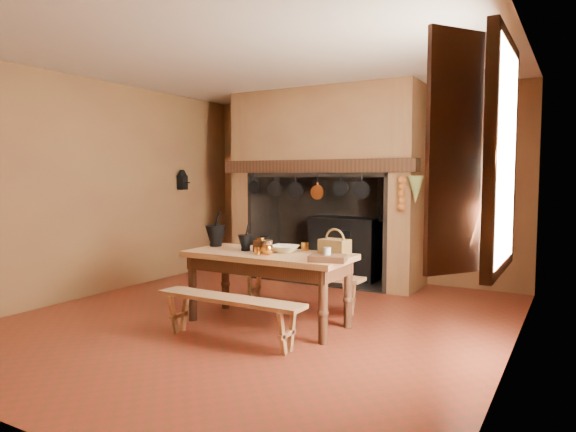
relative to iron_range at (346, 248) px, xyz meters
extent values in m
plane|color=maroon|center=(0.04, -2.45, -0.48)|extent=(5.50, 5.50, 0.00)
plane|color=silver|center=(0.04, -2.45, 2.32)|extent=(5.50, 5.50, 0.00)
cube|color=brown|center=(0.04, 0.30, 0.92)|extent=(5.00, 0.02, 2.80)
cube|color=brown|center=(-2.46, -2.45, 0.92)|extent=(0.02, 5.50, 2.80)
cube|color=brown|center=(2.54, -2.45, 0.92)|extent=(0.02, 5.50, 2.80)
cube|color=brown|center=(0.04, -5.20, 0.92)|extent=(5.00, 0.02, 2.80)
cube|color=brown|center=(-1.51, -0.15, 0.92)|extent=(0.30, 0.90, 2.80)
cube|color=brown|center=(0.99, -0.15, 0.92)|extent=(0.30, 0.90, 2.80)
cube|color=brown|center=(-0.26, -0.15, 1.72)|extent=(2.20, 0.90, 1.20)
cube|color=black|center=(-0.26, -0.55, 1.21)|extent=(2.95, 0.22, 0.18)
cube|color=black|center=(-0.26, 0.27, 0.32)|extent=(2.20, 0.06, 1.60)
cube|color=black|center=(-0.26, -0.15, -0.47)|extent=(2.20, 0.90, 0.02)
cube|color=black|center=(-0.01, 0.00, -0.03)|extent=(1.00, 0.50, 0.90)
cube|color=black|center=(-0.01, -0.02, 0.44)|extent=(1.04, 0.54, 0.04)
cube|color=black|center=(-0.01, -0.26, 0.07)|extent=(0.35, 0.02, 0.45)
cylinder|color=black|center=(0.54, 0.00, 0.77)|extent=(0.10, 0.10, 0.70)
cylinder|color=orange|center=(-0.16, -0.28, 0.07)|extent=(0.03, 0.03, 0.03)
cylinder|color=orange|center=(0.14, -0.28, 0.07)|extent=(0.03, 0.03, 0.03)
cylinder|color=orange|center=(-1.01, -0.15, -0.38)|extent=(0.40, 0.40, 0.20)
cylinder|color=orange|center=(-0.96, -0.40, -0.39)|extent=(0.34, 0.34, 0.18)
cube|color=black|center=(-1.21, -0.05, -0.40)|extent=(0.18, 0.18, 0.16)
cone|color=#606831|center=(1.22, -0.66, 0.90)|extent=(0.20, 0.20, 0.35)
cube|color=white|center=(2.52, -2.85, 1.22)|extent=(0.02, 1.00, 1.60)
cube|color=#32190F|center=(2.49, -2.85, 2.06)|extent=(0.08, 1.16, 0.08)
cube|color=#32190F|center=(2.49, -2.85, 0.38)|extent=(0.08, 1.16, 0.08)
cube|color=#32190F|center=(2.29, -3.53, 1.22)|extent=(0.29, 0.39, 1.60)
cube|color=#32190F|center=(2.29, -2.17, 1.22)|extent=(0.29, 0.39, 1.60)
cube|color=black|center=(-2.38, -0.90, 0.97)|extent=(0.12, 0.12, 0.22)
cone|color=black|center=(-2.38, -0.90, 1.12)|extent=(0.16, 0.16, 0.10)
cylinder|color=black|center=(-2.29, -0.90, 0.97)|extent=(0.12, 0.02, 0.02)
cube|color=#AB7F4E|center=(0.22, -2.53, 0.24)|extent=(1.75, 0.78, 0.06)
cube|color=#32190F|center=(0.22, -2.53, 0.15)|extent=(1.63, 0.66, 0.14)
cylinder|color=#32190F|center=(-0.56, -2.82, -0.13)|extent=(0.09, 0.09, 0.70)
cylinder|color=#32190F|center=(1.00, -2.82, -0.13)|extent=(0.09, 0.09, 0.70)
cylinder|color=#32190F|center=(-0.56, -2.24, -0.13)|extent=(0.09, 0.09, 0.70)
cylinder|color=#32190F|center=(1.00, -2.24, -0.13)|extent=(0.09, 0.09, 0.70)
cube|color=#AB7F4E|center=(0.22, -3.21, -0.07)|extent=(1.52, 0.27, 0.04)
cube|color=#AB7F4E|center=(0.22, -1.85, -0.07)|extent=(1.55, 0.27, 0.04)
cylinder|color=black|center=(-0.55, -2.42, 0.29)|extent=(0.14, 0.14, 0.04)
cone|color=black|center=(-0.55, -2.42, 0.41)|extent=(0.23, 0.23, 0.19)
cylinder|color=black|center=(-0.53, -2.42, 0.57)|extent=(0.09, 0.03, 0.19)
cylinder|color=black|center=(-0.06, -2.53, 0.29)|extent=(0.10, 0.10, 0.03)
cone|color=black|center=(-0.06, -2.53, 0.37)|extent=(0.17, 0.17, 0.14)
cylinder|color=black|center=(-0.04, -2.53, 0.49)|extent=(0.07, 0.04, 0.14)
cube|color=#32190F|center=(0.12, -2.52, 0.33)|extent=(0.13, 0.13, 0.12)
cylinder|color=orange|center=(0.12, -2.52, 0.41)|extent=(0.09, 0.09, 0.03)
cylinder|color=black|center=(0.17, -2.52, 0.44)|extent=(0.10, 0.03, 0.03)
cylinder|color=orange|center=(0.21, -2.71, 0.31)|extent=(0.08, 0.08, 0.08)
cylinder|color=orange|center=(0.49, -2.22, 0.32)|extent=(0.10, 0.10, 0.09)
imported|color=beige|center=(0.36, -2.42, 0.31)|extent=(0.32, 0.32, 0.07)
cylinder|color=brown|center=(0.23, -2.57, 0.34)|extent=(0.11, 0.11, 0.13)
cylinder|color=beige|center=(0.98, -2.71, 0.34)|extent=(0.08, 0.08, 0.13)
cube|color=#4A3316|center=(0.88, -2.33, 0.35)|extent=(0.30, 0.23, 0.16)
torus|color=#4A3316|center=(0.88, -2.33, 0.43)|extent=(0.23, 0.05, 0.23)
cube|color=#32190F|center=(0.99, -2.72, 0.30)|extent=(0.39, 0.32, 0.06)
imported|color=orange|center=(0.30, -2.69, 0.32)|extent=(0.13, 0.13, 0.10)
camera|label=1|loc=(3.03, -7.01, 1.07)|focal=32.00mm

